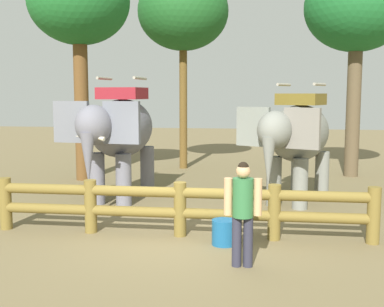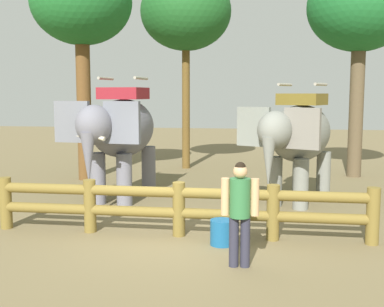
% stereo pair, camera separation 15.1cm
% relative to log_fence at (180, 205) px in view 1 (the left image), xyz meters
% --- Properties ---
extents(ground_plane, '(60.00, 60.00, 0.00)m').
position_rel_log_fence_xyz_m(ground_plane, '(0.00, -0.19, -0.61)').
color(ground_plane, brown).
extents(log_fence, '(7.39, 0.26, 1.05)m').
position_rel_log_fence_xyz_m(log_fence, '(0.00, 0.00, 0.00)').
color(log_fence, brown).
rests_on(log_fence, ground).
extents(elephant_near_left, '(2.10, 3.72, 3.16)m').
position_rel_log_fence_xyz_m(elephant_near_left, '(-2.06, 3.03, 1.17)').
color(elephant_near_left, slate).
rests_on(elephant_near_left, ground).
extents(elephant_center, '(2.67, 3.54, 2.99)m').
position_rel_log_fence_xyz_m(elephant_center, '(2.41, 3.28, 1.07)').
color(elephant_center, gray).
rests_on(elephant_center, ground).
extents(tourist_woman_in_black, '(0.59, 0.34, 1.68)m').
position_rel_log_fence_xyz_m(tourist_woman_in_black, '(1.25, -1.54, 0.36)').
color(tourist_woman_in_black, '#2D2C3C').
rests_on(tourist_woman_in_black, ground).
extents(tree_far_left, '(3.24, 3.24, 7.01)m').
position_rel_log_fence_xyz_m(tree_far_left, '(-1.28, 8.64, 4.99)').
color(tree_far_left, brown).
rests_on(tree_far_left, ground).
extents(tree_back_center, '(3.13, 3.13, 6.88)m').
position_rel_log_fence_xyz_m(tree_back_center, '(-4.07, 5.78, 4.84)').
color(tree_back_center, brown).
rests_on(tree_back_center, ground).
extents(tree_far_right, '(3.37, 3.37, 6.94)m').
position_rel_log_fence_xyz_m(tree_far_right, '(4.53, 7.66, 4.81)').
color(tree_far_right, brown).
rests_on(tree_far_right, ground).
extents(feed_bucket, '(0.44, 0.44, 0.46)m').
position_rel_log_fence_xyz_m(feed_bucket, '(0.88, -0.45, -0.38)').
color(feed_bucket, '#19598C').
rests_on(feed_bucket, ground).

